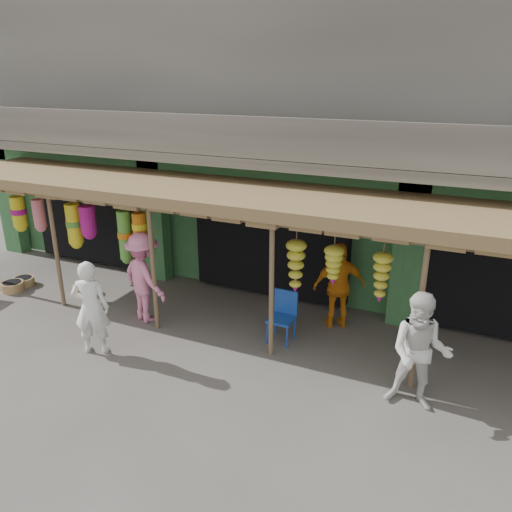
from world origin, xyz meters
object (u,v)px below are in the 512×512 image
at_px(person_right, 420,353).
at_px(person_shopper, 144,278).
at_px(person_vendor, 339,286).
at_px(blue_chair, 283,313).
at_px(person_front, 91,308).

xyz_separation_m(person_right, person_shopper, (-5.51, 0.70, 0.00)).
bearing_deg(person_vendor, blue_chair, 20.24).
bearing_deg(person_right, person_front, -173.83).
bearing_deg(person_shopper, blue_chair, -150.57).
height_order(blue_chair, person_vendor, person_vendor).
relative_size(person_right, person_shopper, 1.00).
height_order(blue_chair, person_front, person_front).
distance_m(blue_chair, person_front, 3.55).
bearing_deg(person_vendor, person_shopper, -9.10).
distance_m(blue_chair, person_right, 2.86).
bearing_deg(person_front, person_shopper, -117.19).
distance_m(person_right, person_shopper, 5.55).
bearing_deg(person_shopper, person_front, 107.33).
relative_size(blue_chair, person_right, 0.52).
xyz_separation_m(person_front, person_vendor, (3.82, 2.81, -0.01)).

